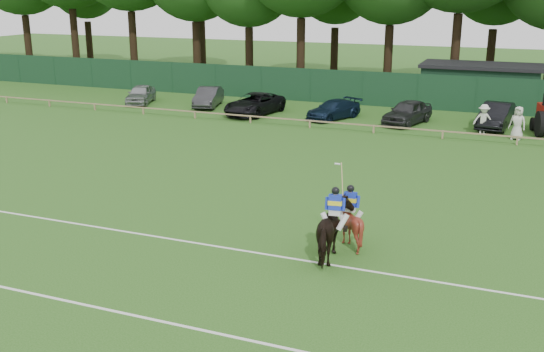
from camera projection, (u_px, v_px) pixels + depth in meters
The scene contains 19 objects.
ground at pixel (227, 236), 22.12m from camera, with size 160.00×160.00×0.00m, color #1E4C14.
horse_dark at pixel (334, 231), 19.95m from camera, with size 1.02×2.24×1.89m, color black.
horse_chestnut at pixel (349, 224), 21.07m from camera, with size 1.24×1.39×1.54m, color maroon.
sedan_silver at pixel (141, 94), 47.44m from camera, with size 1.63×4.05×1.38m, color #989A9C.
sedan_grey at pixel (208, 97), 46.12m from camera, with size 1.48×4.25×1.40m, color #2F2F31.
suv_black at pixel (255, 104), 43.27m from camera, with size 2.37×5.14×1.43m, color black.
sedan_navy at pixel (333, 110), 41.79m from camera, with size 1.72×4.22×1.23m, color #111F35.
hatch_grey at pixel (407, 112), 40.18m from camera, with size 1.78×4.42×1.51m, color #2B2B2D.
estate_black at pixel (496, 116), 39.03m from camera, with size 1.62×4.65×1.53m, color black.
spectator_left at pixel (483, 119), 37.27m from camera, with size 1.15×0.66×1.78m, color beige.
spectator_right at pixel (518, 123), 35.92m from camera, with size 0.93×0.61×1.91m, color beige.
rider_dark at pixel (335, 207), 19.71m from camera, with size 0.93×0.43×1.41m.
rider_chestnut at pixel (350, 204), 20.86m from camera, with size 0.94×0.58×2.05m.
polo_ball at pixel (361, 244), 21.31m from camera, with size 0.09×0.09×0.09m, color silver.
pitch_lines at pixel (176, 276), 19.01m from camera, with size 60.00×5.10×0.01m.
pitch_rail at pixel (357, 125), 38.02m from camera, with size 62.10×0.10×0.50m.
perimeter_fence at pixel (389, 90), 45.80m from camera, with size 92.08×0.08×2.50m.
utility_shed at pixel (480, 85), 46.25m from camera, with size 8.40×4.40×3.04m.
tree_row at pixel (433, 92), 52.57m from camera, with size 96.00×12.00×21.00m, color #26561C, non-canonical shape.
Camera 1 is at (9.14, -18.56, 8.26)m, focal length 42.00 mm.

